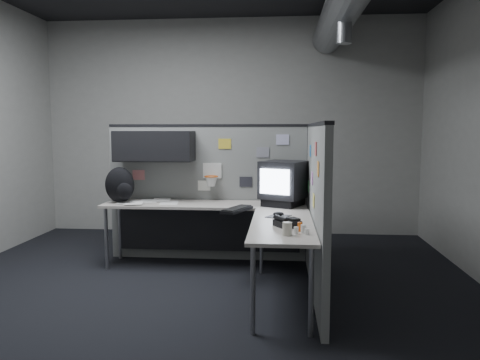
# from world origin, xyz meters

# --- Properties ---
(room) EXTENTS (5.62, 5.62, 3.22)m
(room) POSITION_xyz_m (0.56, 0.00, 2.10)
(room) COLOR black
(room) RESTS_ON ground
(partition_back) EXTENTS (2.44, 0.42, 1.63)m
(partition_back) POSITION_xyz_m (-0.25, 1.23, 1.00)
(partition_back) COLOR slate
(partition_back) RESTS_ON ground
(partition_right) EXTENTS (0.07, 2.23, 1.63)m
(partition_right) POSITION_xyz_m (1.10, 0.22, 0.82)
(partition_right) COLOR slate
(partition_right) RESTS_ON ground
(desk) EXTENTS (2.31, 2.11, 0.73)m
(desk) POSITION_xyz_m (0.15, 0.70, 0.61)
(desk) COLOR #B9B1A7
(desk) RESTS_ON ground
(monitor) EXTENTS (0.57, 0.57, 0.49)m
(monitor) POSITION_xyz_m (0.79, 0.91, 0.98)
(monitor) COLOR black
(monitor) RESTS_ON desk
(keyboard) EXTENTS (0.32, 0.46, 0.04)m
(keyboard) POSITION_xyz_m (0.31, 0.51, 0.75)
(keyboard) COLOR black
(keyboard) RESTS_ON desk
(mouse) EXTENTS (0.26, 0.28, 0.05)m
(mouse) POSITION_xyz_m (0.74, 0.24, 0.75)
(mouse) COLOR black
(mouse) RESTS_ON desk
(phone) EXTENTS (0.26, 0.26, 0.09)m
(phone) POSITION_xyz_m (0.82, -0.22, 0.77)
(phone) COLOR black
(phone) RESTS_ON desk
(bottles) EXTENTS (0.12, 0.15, 0.08)m
(bottles) POSITION_xyz_m (0.93, -0.46, 0.76)
(bottles) COLOR silver
(bottles) RESTS_ON desk
(cup) EXTENTS (0.08, 0.08, 0.11)m
(cup) POSITION_xyz_m (0.82, -0.56, 0.78)
(cup) COLOR #B9B5A3
(cup) RESTS_ON desk
(papers) EXTENTS (0.85, 0.59, 0.02)m
(papers) POSITION_xyz_m (-0.82, 1.01, 0.74)
(papers) COLOR white
(papers) RESTS_ON desk
(backpack) EXTENTS (0.40, 0.36, 0.41)m
(backpack) POSITION_xyz_m (-1.07, 0.94, 0.93)
(backpack) COLOR black
(backpack) RESTS_ON desk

